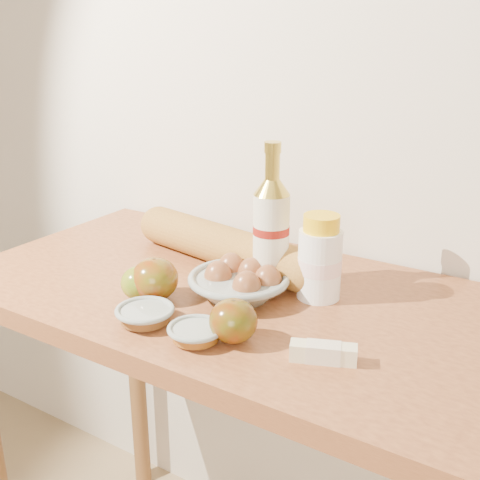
% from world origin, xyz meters
% --- Properties ---
extents(back_wall, '(3.50, 0.02, 2.60)m').
position_xyz_m(back_wall, '(0.00, 1.51, 1.30)').
color(back_wall, beige).
rests_on(back_wall, ground).
extents(table, '(1.20, 0.60, 0.90)m').
position_xyz_m(table, '(0.00, 1.18, 0.78)').
color(table, '#A96336').
rests_on(table, ground).
extents(bourbon_bottle, '(0.09, 0.09, 0.29)m').
position_xyz_m(bourbon_bottle, '(0.02, 1.23, 1.02)').
color(bourbon_bottle, beige).
rests_on(bourbon_bottle, table).
extents(cream_bottle, '(0.11, 0.11, 0.17)m').
position_xyz_m(cream_bottle, '(0.12, 1.24, 0.98)').
color(cream_bottle, white).
rests_on(cream_bottle, table).
extents(egg_bowl, '(0.23, 0.23, 0.07)m').
position_xyz_m(egg_bowl, '(-0.01, 1.16, 0.93)').
color(egg_bowl, gray).
rests_on(egg_bowl, table).
extents(baguette, '(0.53, 0.18, 0.09)m').
position_xyz_m(baguette, '(-0.12, 1.28, 0.94)').
color(baguette, '#B88438').
rests_on(baguette, table).
extents(apple_yellowgreen, '(0.08, 0.08, 0.07)m').
position_xyz_m(apple_yellowgreen, '(-0.16, 1.05, 0.93)').
color(apple_yellowgreen, olive).
rests_on(apple_yellowgreen, table).
extents(apple_redgreen_front, '(0.11, 0.11, 0.08)m').
position_xyz_m(apple_redgreen_front, '(-0.14, 1.06, 0.94)').
color(apple_redgreen_front, '#930D08').
rests_on(apple_redgreen_front, table).
extents(apple_redgreen_right, '(0.08, 0.08, 0.08)m').
position_xyz_m(apple_redgreen_right, '(0.08, 1.01, 0.94)').
color(apple_redgreen_right, maroon).
rests_on(apple_redgreen_right, table).
extents(sugar_bowl, '(0.13, 0.13, 0.03)m').
position_xyz_m(sugar_bowl, '(-0.09, 0.98, 0.92)').
color(sugar_bowl, gray).
rests_on(sugar_bowl, table).
extents(syrup_bowl, '(0.12, 0.12, 0.03)m').
position_xyz_m(syrup_bowl, '(0.02, 0.97, 0.91)').
color(syrup_bowl, gray).
rests_on(syrup_bowl, table).
extents(butter_stick, '(0.11, 0.07, 0.03)m').
position_xyz_m(butter_stick, '(0.23, 1.03, 0.91)').
color(butter_stick, beige).
rests_on(butter_stick, table).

